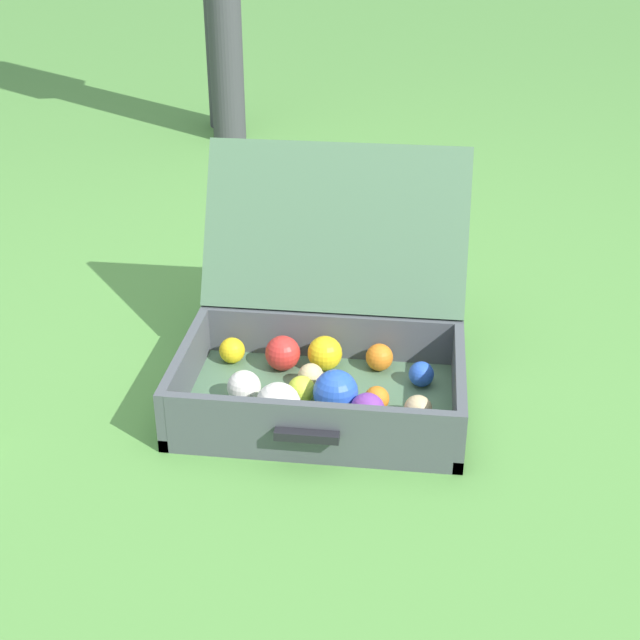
% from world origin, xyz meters
% --- Properties ---
extents(ground_plane, '(16.00, 16.00, 0.00)m').
position_xyz_m(ground_plane, '(0.00, 0.00, 0.00)').
color(ground_plane, '#569342').
extents(open_suitcase, '(0.53, 0.53, 0.42)m').
position_xyz_m(open_suitcase, '(0.08, 0.06, 0.10)').
color(open_suitcase, '#4C7051').
rests_on(open_suitcase, ground).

